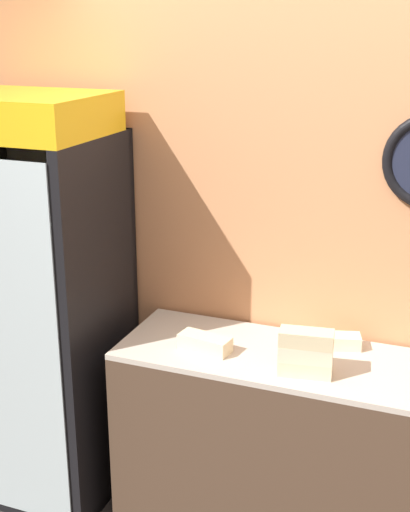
{
  "coord_description": "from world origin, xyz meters",
  "views": [
    {
      "loc": [
        0.59,
        -1.89,
        2.31
      ],
      "look_at": [
        -0.49,
        0.86,
        1.31
      ],
      "focal_mm": 50.0,
      "sensor_mm": 36.0,
      "label": 1
    }
  ],
  "objects": [
    {
      "name": "prep_counter",
      "position": [
        0.0,
        0.83,
        0.46
      ],
      "size": [
        1.67,
        0.55,
        0.91
      ],
      "color": "#4C3828",
      "rests_on": "ground_plane"
    },
    {
      "name": "beverage_cooler",
      "position": [
        -1.31,
        0.82,
        1.08
      ],
      "size": [
        0.73,
        0.66,
        1.99
      ],
      "color": "black",
      "rests_on": "ground_plane"
    },
    {
      "name": "wall_back",
      "position": [
        0.0,
        1.15,
        1.35
      ],
      "size": [
        5.2,
        0.1,
        2.7
      ],
      "color": "tan",
      "rests_on": "ground_plane"
    },
    {
      "name": "sandwich_stack_middle",
      "position": [
        0.02,
        0.69,
        1.01
      ],
      "size": [
        0.23,
        0.13,
        0.07
      ],
      "color": "beige",
      "rests_on": "sandwich_stack_bottom"
    },
    {
      "name": "sandwich_stack_bottom",
      "position": [
        0.02,
        0.69,
        0.94
      ],
      "size": [
        0.23,
        0.13,
        0.07
      ],
      "color": "beige",
      "rests_on": "prep_counter"
    },
    {
      "name": "sandwich_stack_top",
      "position": [
        0.02,
        0.69,
        1.07
      ],
      "size": [
        0.23,
        0.13,
        0.07
      ],
      "color": "beige",
      "rests_on": "sandwich_stack_middle"
    },
    {
      "name": "sandwich_flat_right",
      "position": [
        0.08,
        0.98,
        0.94
      ],
      "size": [
        0.25,
        0.15,
        0.06
      ],
      "color": "beige",
      "rests_on": "prep_counter"
    },
    {
      "name": "sandwich_flat_left",
      "position": [
        -0.44,
        0.75,
        0.95
      ],
      "size": [
        0.24,
        0.13,
        0.07
      ],
      "color": "beige",
      "rests_on": "prep_counter"
    }
  ]
}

